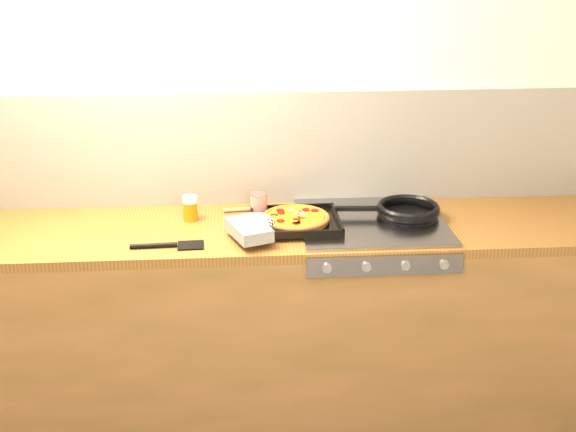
{
  "coord_description": "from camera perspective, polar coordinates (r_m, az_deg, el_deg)",
  "views": [
    {
      "loc": [
        -0.1,
        -1.66,
        2.01
      ],
      "look_at": [
        0.1,
        1.08,
        0.95
      ],
      "focal_mm": 45.0,
      "sensor_mm": 36.0,
      "label": 1
    }
  ],
  "objects": [
    {
      "name": "counter_run",
      "position": [
        3.17,
        -1.84,
        -8.37
      ],
      "size": [
        3.2,
        0.62,
        0.9
      ],
      "color": "#915E38",
      "rests_on": "ground"
    },
    {
      "name": "black_spatula",
      "position": [
        2.81,
        -9.38,
        -2.31
      ],
      "size": [
        0.28,
        0.09,
        0.02
      ],
      "color": "black",
      "rests_on": "counter_run"
    },
    {
      "name": "frying_pan",
      "position": [
        3.08,
        9.36,
        0.43
      ],
      "size": [
        0.45,
        0.28,
        0.04
      ],
      "color": "black",
      "rests_on": "stovetop"
    },
    {
      "name": "stovetop",
      "position": [
        3.02,
        6.6,
        -0.48
      ],
      "size": [
        0.6,
        0.56,
        0.02
      ],
      "primitive_type": "cube",
      "color": "gray",
      "rests_on": "counter_run"
    },
    {
      "name": "pizza_on_tray",
      "position": [
        2.92,
        -0.44,
        -0.42
      ],
      "size": [
        0.47,
        0.42,
        0.06
      ],
      "color": "black",
      "rests_on": "stovetop"
    },
    {
      "name": "juice_glass",
      "position": [
        3.05,
        -7.73,
        0.63
      ],
      "size": [
        0.08,
        0.08,
        0.11
      ],
      "color": "#C3690B",
      "rests_on": "counter_run"
    },
    {
      "name": "tomato_can",
      "position": [
        3.07,
        -2.31,
        0.9
      ],
      "size": [
        0.09,
        0.09,
        0.1
      ],
      "color": "maroon",
      "rests_on": "counter_run"
    },
    {
      "name": "room_shell",
      "position": [
        3.17,
        -2.22,
        5.34
      ],
      "size": [
        3.2,
        3.2,
        3.2
      ],
      "color": "white",
      "rests_on": "ground"
    },
    {
      "name": "wooden_spoon",
      "position": [
        3.15,
        -1.89,
        0.65
      ],
      "size": [
        0.3,
        0.06,
        0.02
      ],
      "color": "#B8834E",
      "rests_on": "counter_run"
    }
  ]
}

